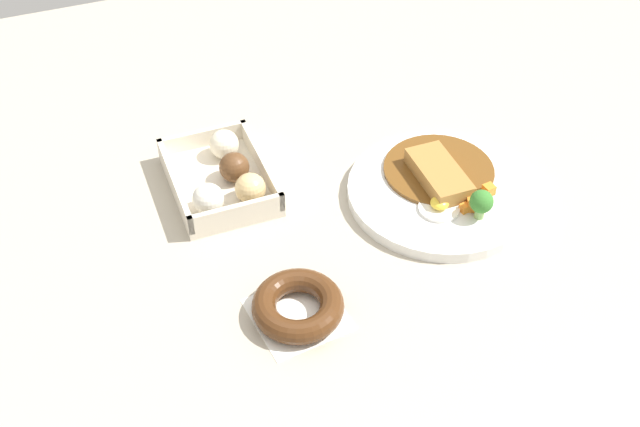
# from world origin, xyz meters

# --- Properties ---
(ground_plane) EXTENTS (1.60, 1.60, 0.00)m
(ground_plane) POSITION_xyz_m (0.00, 0.00, 0.00)
(ground_plane) COLOR #B2A893
(curry_plate) EXTENTS (0.28, 0.28, 0.06)m
(curry_plate) POSITION_xyz_m (0.02, -0.11, 0.01)
(curry_plate) COLOR white
(curry_plate) RESTS_ON ground_plane
(donut_box) EXTENTS (0.19, 0.14, 0.06)m
(donut_box) POSITION_xyz_m (0.15, 0.19, 0.02)
(donut_box) COLOR beige
(donut_box) RESTS_ON ground_plane
(chocolate_ring_donut) EXTENTS (0.13, 0.13, 0.03)m
(chocolate_ring_donut) POSITION_xyz_m (-0.12, 0.17, 0.02)
(chocolate_ring_donut) COLOR white
(chocolate_ring_donut) RESTS_ON ground_plane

